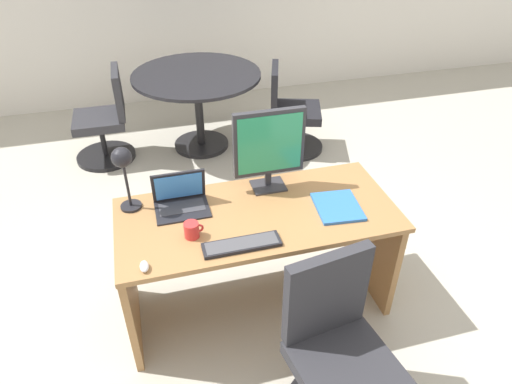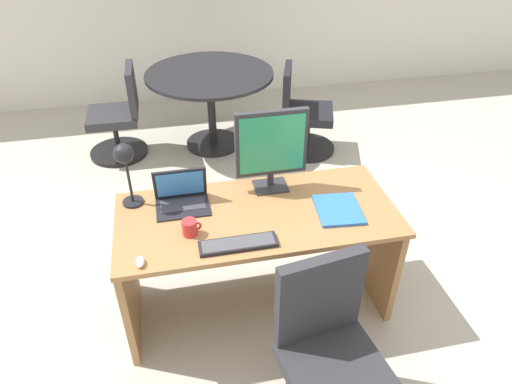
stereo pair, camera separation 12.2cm
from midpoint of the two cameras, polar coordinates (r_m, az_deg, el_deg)
The scene contains 13 objects.
ground at distance 4.26m, azimuth -3.23°, elevation 1.51°, with size 12.00×12.00×0.00m, color #B7B2A3.
desk at distance 2.81m, azimuth 1.18°, elevation -5.78°, with size 1.58×0.72×0.75m.
monitor at distance 2.68m, azimuth 3.20°, elevation 5.64°, with size 0.42×0.16×0.51m.
laptop at distance 2.69m, azimuth -7.90°, elevation -0.20°, with size 0.30×0.23×0.22m.
keyboard at distance 2.40m, azimuth -0.74°, elevation -6.43°, with size 0.41×0.11×0.02m.
mouse at distance 2.35m, azimuth -12.62°, elevation -8.41°, with size 0.04×0.08×0.03m.
desk_lamp at distance 2.60m, azimuth -14.52°, elevation 3.62°, with size 0.12×0.14×0.40m.
book at distance 2.68m, azimuth 11.36°, elevation -2.14°, with size 0.27×0.31×0.02m.
coffee_mug at distance 2.47m, azimuth -6.74°, elevation -4.39°, with size 0.11×0.08×0.09m.
office_chair at distance 2.43m, azimuth 10.48°, elevation -20.22°, with size 0.56×0.56×0.94m.
meeting_table at distance 4.58m, azimuth -4.80°, elevation 12.26°, with size 1.21×1.21×0.77m.
meeting_chair_near at distance 4.67m, azimuth -15.69°, elevation 8.42°, with size 0.56×0.56×0.88m.
meeting_chair_far at distance 4.60m, azimuth 6.49°, elevation 8.98°, with size 0.59×0.58×0.85m.
Camera 2 is at (-0.43, -2.03, 2.35)m, focal length 32.53 mm.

